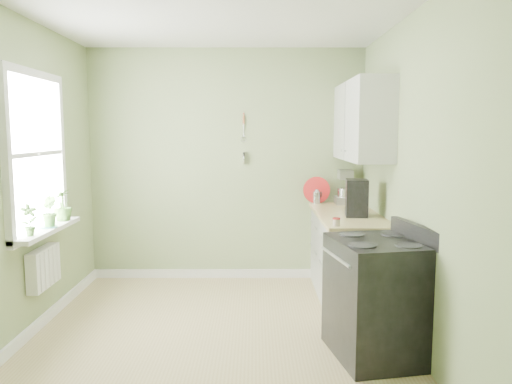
{
  "coord_description": "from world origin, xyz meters",
  "views": [
    {
      "loc": [
        0.32,
        -4.05,
        1.74
      ],
      "look_at": [
        0.34,
        0.55,
        1.19
      ],
      "focal_mm": 35.0,
      "sensor_mm": 36.0,
      "label": 1
    }
  ],
  "objects_px": {
    "stove": "(377,297)",
    "coffee_maker": "(356,199)",
    "stand_mixer": "(344,187)",
    "kettle": "(316,196)"
  },
  "relations": [
    {
      "from": "stove",
      "to": "coffee_maker",
      "type": "height_order",
      "value": "coffee_maker"
    },
    {
      "from": "stove",
      "to": "stand_mixer",
      "type": "xyz_separation_m",
      "value": [
        0.1,
        2.06,
        0.63
      ]
    },
    {
      "from": "kettle",
      "to": "coffee_maker",
      "type": "distance_m",
      "value": 0.94
    },
    {
      "from": "stove",
      "to": "kettle",
      "type": "bearing_deg",
      "value": 96.39
    },
    {
      "from": "stove",
      "to": "stand_mixer",
      "type": "relative_size",
      "value": 2.37
    },
    {
      "from": "kettle",
      "to": "coffee_maker",
      "type": "height_order",
      "value": "coffee_maker"
    },
    {
      "from": "kettle",
      "to": "stand_mixer",
      "type": "bearing_deg",
      "value": 3.9
    },
    {
      "from": "stand_mixer",
      "to": "coffee_maker",
      "type": "relative_size",
      "value": 1.2
    },
    {
      "from": "stove",
      "to": "kettle",
      "type": "height_order",
      "value": "kettle"
    },
    {
      "from": "stand_mixer",
      "to": "coffee_maker",
      "type": "height_order",
      "value": "stand_mixer"
    }
  ]
}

